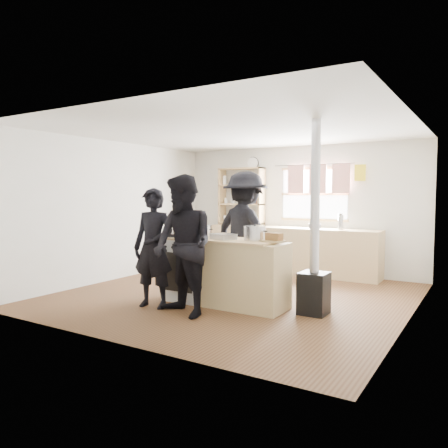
{
  "coord_description": "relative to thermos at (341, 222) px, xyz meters",
  "views": [
    {
      "loc": [
        3.32,
        -5.72,
        1.56
      ],
      "look_at": [
        -0.13,
        -0.1,
        1.1
      ],
      "focal_mm": 35.0,
      "sensor_mm": 36.0,
      "label": 1
    }
  ],
  "objects": [
    {
      "name": "ground",
      "position": [
        -0.96,
        -2.22,
        -1.05
      ],
      "size": [
        5.0,
        5.0,
        0.01
      ],
      "primitive_type": "cube",
      "color": "brown",
      "rests_on": "ground"
    },
    {
      "name": "back_counter",
      "position": [
        -0.96,
        0.0,
        -0.59
      ],
      "size": [
        3.4,
        0.55,
        0.9
      ],
      "primitive_type": "cube",
      "color": "tan",
      "rests_on": "ground"
    },
    {
      "name": "shelving_unit",
      "position": [
        -2.16,
        0.12,
        0.47
      ],
      "size": [
        1.0,
        0.28,
        1.2
      ],
      "color": "tan",
      "rests_on": "back_counter"
    },
    {
      "name": "thermos",
      "position": [
        0.0,
        0.0,
        0.0
      ],
      "size": [
        0.1,
        0.1,
        0.28
      ],
      "primitive_type": "cylinder",
      "color": "silver",
      "rests_on": "back_counter"
    },
    {
      "name": "cooking_island",
      "position": [
        -0.82,
        -2.77,
        -0.57
      ],
      "size": [
        1.97,
        0.64,
        0.93
      ],
      "color": "silver",
      "rests_on": "ground"
    },
    {
      "name": "skillet_greens",
      "position": [
        -1.59,
        -2.89,
        -0.08
      ],
      "size": [
        0.31,
        0.31,
        0.05
      ],
      "color": "black",
      "rests_on": "cooking_island"
    },
    {
      "name": "roast_tray",
      "position": [
        -0.8,
        -2.82,
        -0.07
      ],
      "size": [
        0.39,
        0.34,
        0.08
      ],
      "color": "silver",
      "rests_on": "cooking_island"
    },
    {
      "name": "stockpot_stove",
      "position": [
        -1.23,
        -2.67,
        -0.02
      ],
      "size": [
        0.24,
        0.24,
        0.19
      ],
      "color": "#B8B8BB",
      "rests_on": "cooking_island"
    },
    {
      "name": "stockpot_counter",
      "position": [
        -0.35,
        -2.74,
        -0.01
      ],
      "size": [
        0.3,
        0.3,
        0.22
      ],
      "color": "silver",
      "rests_on": "cooking_island"
    },
    {
      "name": "bread_board",
      "position": [
        -0.05,
        -2.77,
        -0.06
      ],
      "size": [
        0.32,
        0.26,
        0.12
      ],
      "color": "tan",
      "rests_on": "cooking_island"
    },
    {
      "name": "flue_heater",
      "position": [
        0.43,
        -2.58,
        -0.4
      ],
      "size": [
        0.35,
        0.35,
        2.5
      ],
      "color": "black",
      "rests_on": "ground"
    },
    {
      "name": "person_near_left",
      "position": [
        -1.57,
        -3.39,
        -0.22
      ],
      "size": [
        0.66,
        0.49,
        1.64
      ],
      "primitive_type": "imported",
      "rotation": [
        0.0,
        0.0,
        0.17
      ],
      "color": "black",
      "rests_on": "ground"
    },
    {
      "name": "person_near_right",
      "position": [
        -0.96,
        -3.53,
        -0.14
      ],
      "size": [
        1.05,
        0.93,
        1.8
      ],
      "primitive_type": "imported",
      "rotation": [
        0.0,
        0.0,
        -0.33
      ],
      "color": "black",
      "rests_on": "ground"
    },
    {
      "name": "person_far",
      "position": [
        -0.99,
        -1.83,
        -0.08
      ],
      "size": [
        1.37,
        0.99,
        1.91
      ],
      "primitive_type": "imported",
      "rotation": [
        0.0,
        0.0,
        2.89
      ],
      "color": "black",
      "rests_on": "ground"
    }
  ]
}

